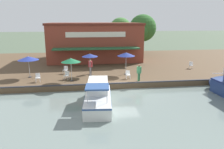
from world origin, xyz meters
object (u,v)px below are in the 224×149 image
Objects in this scene: patio_umbrella_far_corner at (90,55)px; cafe_chair_far_corner_seat at (38,77)px; cafe_chair_under_first_umbrella at (67,75)px; tree_downstream_bank at (120,29)px; cafe_chair_facing_river at (191,65)px; motorboat_distant_upstream at (98,95)px; patio_umbrella_by_entrance at (28,58)px; cafe_chair_back_row_seat at (128,74)px; person_near_entrance at (139,71)px; patio_umbrella_near_quay_edge at (71,60)px; patio_umbrella_mid_patio_right at (126,54)px; cafe_chair_mid_patio at (65,70)px; person_at_quay_edge at (90,65)px; tree_behind_restaurant at (142,29)px; waterfront_restaurant at (94,41)px.

cafe_chair_far_corner_seat is at bearing -69.35° from patio_umbrella_far_corner.
tree_downstream_bank is (-16.96, 8.37, 3.85)m from cafe_chair_under_first_umbrella.
cafe_chair_facing_river is (-3.77, 17.93, 0.00)m from cafe_chair_far_corner_seat.
motorboat_distant_upstream reaches higher than cafe_chair_facing_river.
cafe_chair_back_row_seat is (1.93, 10.25, -1.59)m from patio_umbrella_by_entrance.
patio_umbrella_near_quay_edge is at bearing -97.30° from person_near_entrance.
cafe_chair_facing_river is (-3.90, 14.64, -1.63)m from patio_umbrella_near_quay_edge.
patio_umbrella_mid_patio_right is at bearing 102.35° from cafe_chair_under_first_umbrella.
cafe_chair_under_first_umbrella is 1.00× the size of cafe_chair_mid_patio.
cafe_chair_under_first_umbrella is 2.60m from cafe_chair_mid_patio.
patio_umbrella_by_entrance is 4.50m from cafe_chair_under_first_umbrella.
patio_umbrella_near_quay_edge reaches higher than person_at_quay_edge.
patio_umbrella_mid_patio_right is at bearing 89.20° from patio_umbrella_far_corner.
patio_umbrella_near_quay_edge is 3.67m from cafe_chair_far_corner_seat.
person_at_quay_edge is at bearing 144.12° from patio_umbrella_near_quay_edge.
cafe_chair_far_corner_seat is at bearing -63.59° from person_at_quay_edge.
patio_umbrella_mid_patio_right is 0.40× the size of motorboat_distant_upstream.
person_near_entrance is at bearing 82.70° from patio_umbrella_near_quay_edge.
cafe_chair_facing_river is 9.64m from cafe_chair_back_row_seat.
motorboat_distant_upstream reaches higher than cafe_chair_far_corner_seat.
patio_umbrella_by_entrance is at bearing -109.56° from cafe_chair_under_first_umbrella.
person_at_quay_edge is at bearing -124.95° from cafe_chair_back_row_seat.
cafe_chair_facing_river is 13.39m from tree_behind_restaurant.
cafe_chair_mid_patio is (-3.22, -0.83, -1.63)m from patio_umbrella_near_quay_edge.
cafe_chair_back_row_seat is at bearing -6.79° from tree_downstream_bank.
waterfront_restaurant is 16.02× the size of cafe_chair_mid_patio.
patio_umbrella_by_entrance is 2.71× the size of cafe_chair_far_corner_seat.
waterfront_restaurant is 17.53m from motorboat_distant_upstream.
patio_umbrella_by_entrance is at bearing -89.48° from patio_umbrella_far_corner.
waterfront_restaurant is 1.97× the size of tree_behind_restaurant.
tree_behind_restaurant is at bearing 144.80° from person_at_quay_edge.
cafe_chair_far_corner_seat is (1.91, 1.20, -1.59)m from patio_umbrella_by_entrance.
patio_umbrella_mid_patio_right is (0.06, 4.00, 0.04)m from patio_umbrella_far_corner.
patio_umbrella_by_entrance is (-2.04, -4.48, -0.05)m from patio_umbrella_near_quay_edge.
waterfront_restaurant reaches higher than person_near_entrance.
motorboat_distant_upstream is at bearing 20.48° from cafe_chair_mid_patio.
tree_behind_restaurant is at bearing 164.16° from person_near_entrance.
patio_umbrella_by_entrance is 1.40× the size of person_at_quay_edge.
motorboat_distant_upstream is (5.13, 2.29, -1.92)m from patio_umbrella_near_quay_edge.
patio_umbrella_far_corner is 0.38× the size of tree_downstream_bank.
tree_downstream_bank reaches higher than cafe_chair_mid_patio.
cafe_chair_under_first_umbrella is 1.00× the size of cafe_chair_far_corner_seat.
cafe_chair_under_first_umbrella is at bearing 7.07° from cafe_chair_mid_patio.
waterfront_restaurant is 8.26× the size of person_at_quay_edge.
tree_behind_restaurant is 1.09× the size of tree_downstream_bank.
patio_umbrella_by_entrance is 11.58m from person_near_entrance.
cafe_chair_facing_river is (8.29, 11.63, -2.29)m from waterfront_restaurant.
cafe_chair_far_corner_seat and cafe_chair_facing_river have the same top height.
patio_umbrella_by_entrance is (10.15, -7.49, -0.70)m from waterfront_restaurant.
patio_umbrella_mid_patio_right is at bearing 80.17° from cafe_chair_mid_patio.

